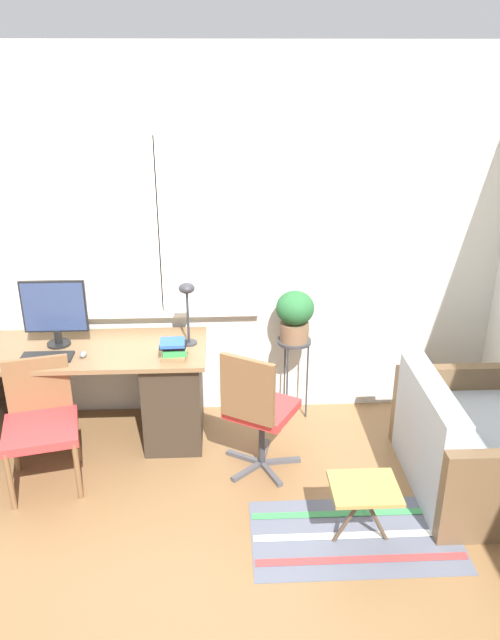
{
  "coord_description": "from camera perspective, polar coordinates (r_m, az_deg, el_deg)",
  "views": [
    {
      "loc": [
        0.16,
        -3.62,
        2.62
      ],
      "look_at": [
        0.34,
        0.17,
        0.99
      ],
      "focal_mm": 35.0,
      "sensor_mm": 36.0,
      "label": 1
    }
  ],
  "objects": [
    {
      "name": "floor_rug_striped",
      "position": [
        3.93,
        9.59,
        -18.87
      ],
      "size": [
        1.23,
        0.66,
        0.01
      ],
      "color": "#565B6B",
      "rests_on": "ground_plane"
    },
    {
      "name": "plant_stand",
      "position": [
        4.66,
        4.03,
        -2.79
      ],
      "size": [
        0.25,
        0.25,
        0.66
      ],
      "color": "#333338",
      "rests_on": "ground_plane"
    },
    {
      "name": "couch_loveseat",
      "position": [
        4.33,
        19.38,
        -11.06
      ],
      "size": [
        0.78,
        1.11,
        0.74
      ],
      "rotation": [
        0.0,
        0.0,
        1.57
      ],
      "color": "#9EA8B2",
      "rests_on": "ground_plane"
    },
    {
      "name": "folding_stool",
      "position": [
        3.69,
        10.4,
        -15.19
      ],
      "size": [
        0.38,
        0.32,
        0.39
      ],
      "color": "olive",
      "rests_on": "ground_plane"
    },
    {
      "name": "book_stack",
      "position": [
        4.22,
        -6.98,
        -2.68
      ],
      "size": [
        0.19,
        0.18,
        0.12
      ],
      "color": "olive",
      "rests_on": "desk"
    },
    {
      "name": "potted_plant",
      "position": [
        4.53,
        4.13,
        0.57
      ],
      "size": [
        0.28,
        0.28,
        0.38
      ],
      "color": "brown",
      "rests_on": "plant_stand"
    },
    {
      "name": "ground_plane",
      "position": [
        4.47,
        -4.36,
        -12.7
      ],
      "size": [
        14.0,
        14.0,
        0.0
      ],
      "primitive_type": "plane",
      "color": "brown"
    },
    {
      "name": "monitor",
      "position": [
        4.49,
        -17.43,
        0.79
      ],
      "size": [
        0.44,
        0.16,
        0.48
      ],
      "color": "black",
      "rests_on": "desk"
    },
    {
      "name": "office_chair_swivel",
      "position": [
        4.1,
        0.68,
        -8.12
      ],
      "size": [
        0.55,
        0.56,
        0.91
      ],
      "rotation": [
        0.0,
        0.0,
        2.61
      ],
      "color": "#47474C",
      "rests_on": "ground_plane"
    },
    {
      "name": "keyboard",
      "position": [
        4.41,
        -18.08,
        -3.24
      ],
      "size": [
        0.34,
        0.15,
        0.02
      ],
      "color": "black",
      "rests_on": "desk"
    },
    {
      "name": "wall_back_with_window",
      "position": [
        4.55,
        -4.8,
        6.99
      ],
      "size": [
        9.0,
        0.12,
        2.7
      ],
      "color": "silver",
      "rests_on": "ground_plane"
    },
    {
      "name": "desk",
      "position": [
        4.67,
        -16.16,
        -6.28
      ],
      "size": [
        1.96,
        0.67,
        0.73
      ],
      "color": "brown",
      "rests_on": "ground_plane"
    },
    {
      "name": "desk_chair_wooden",
      "position": [
        4.27,
        -18.62,
        -8.71
      ],
      "size": [
        0.54,
        0.55,
        0.81
      ],
      "rotation": [
        0.0,
        0.0,
        0.22
      ],
      "color": "brown",
      "rests_on": "ground_plane"
    },
    {
      "name": "desk_lamp",
      "position": [
        4.29,
        -5.77,
        1.97
      ],
      "size": [
        0.11,
        0.11,
        0.45
      ],
      "color": "#2D2D33",
      "rests_on": "desk"
    },
    {
      "name": "mouse",
      "position": [
        4.36,
        -15.01,
        -3.05
      ],
      "size": [
        0.04,
        0.07,
        0.04
      ],
      "color": "slate",
      "rests_on": "desk"
    }
  ]
}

